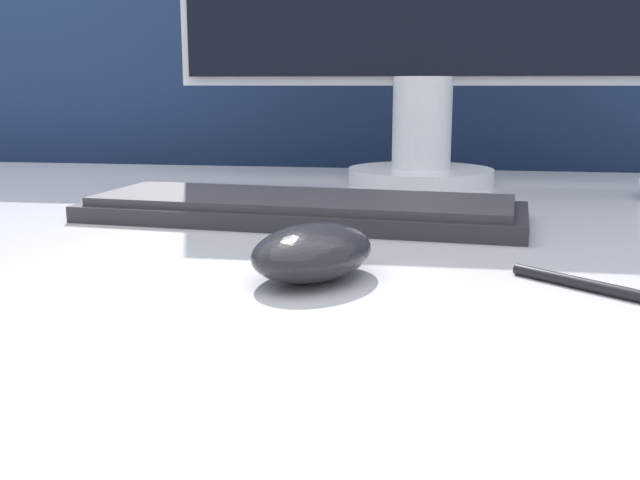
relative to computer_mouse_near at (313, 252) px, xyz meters
The scene contains 4 objects.
partition_panel 0.85m from the computer_mouse_near, 95.42° to the left, with size 5.00×0.03×1.23m.
computer_mouse_near is the anchor object (origin of this frame).
keyboard 0.23m from the computer_mouse_near, 102.17° to the left, with size 0.45×0.19×0.02m.
pen 0.20m from the computer_mouse_near, ahead, with size 0.12×0.11×0.01m.
Camera 1 is at (0.16, -0.68, 0.85)m, focal length 42.00 mm.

